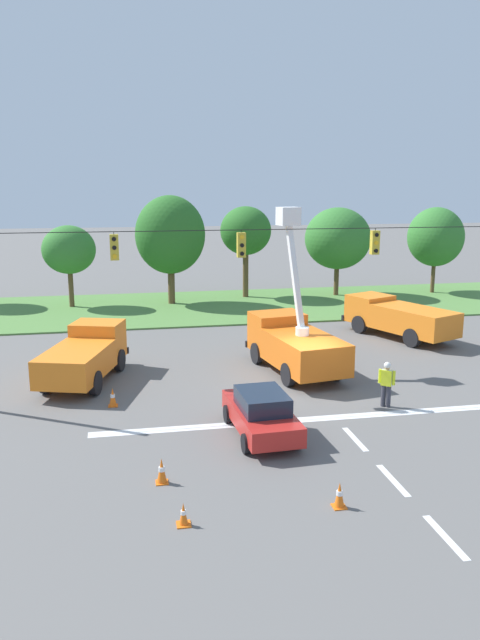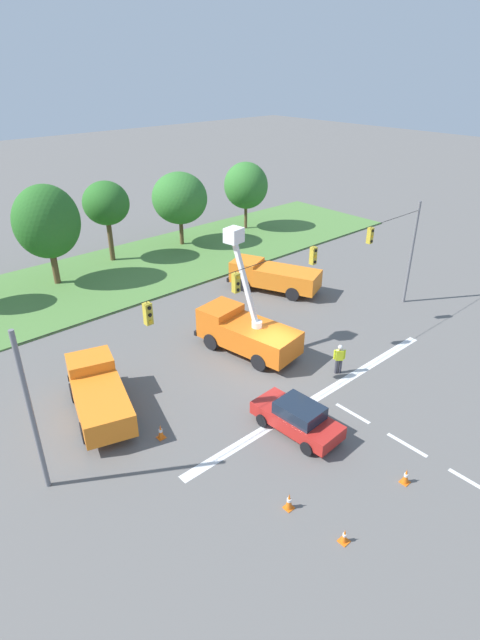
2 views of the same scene
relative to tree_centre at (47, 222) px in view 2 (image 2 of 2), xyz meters
The scene contains 17 objects.
ground_plane 20.42m from the tree_centre, 78.11° to the right, with size 200.00×200.00×0.00m, color #605E5B.
grass_verge 6.47m from the tree_centre, 18.96° to the right, with size 56.00×12.00×0.10m, color #517F3D.
lane_markings 25.08m from the tree_centre, 80.44° to the right, with size 17.60×15.25×0.01m.
signal_gantry 19.83m from the tree_centre, 78.13° to the right, with size 26.20×0.33×7.20m.
tree_centre is the anchor object (origin of this frame).
tree_east 5.84m from the tree_centre, 16.01° to the left, with size 3.70×3.97×6.74m.
tree_far_east 12.53m from the tree_centre, ahead, with size 4.86×5.05×6.62m.
tree_east_end 20.19m from the tree_centre, ahead, with size 4.17×4.42×6.60m.
utility_truck_bucket_lift 17.74m from the tree_centre, 76.19° to the right, with size 3.45×6.57×7.33m.
utility_truck_support_near 16.92m from the tree_centre, 45.69° to the right, with size 4.74×7.05×2.05m.
utility_truck_support_far 17.70m from the tree_centre, 106.98° to the right, with size 3.85×6.23×2.21m.
sedan_red 24.20m from the tree_centre, 87.41° to the right, with size 2.09×4.38×1.56m.
road_worker 23.27m from the tree_centre, 73.91° to the right, with size 0.53×0.46×1.77m.
traffic_cone_foreground_left 29.48m from the tree_centre, 94.10° to the right, with size 0.36×0.36×0.60m.
traffic_cone_foreground_right 29.36m from the tree_centre, 85.97° to the right, with size 0.36×0.36×0.71m.
traffic_cone_mid_left 27.18m from the tree_centre, 95.28° to the right, with size 0.36×0.36×0.75m.
traffic_cone_mid_right 20.91m from the tree_centre, 100.99° to the right, with size 0.36×0.36×0.73m.
Camera 2 is at (-17.01, -16.24, 15.36)m, focal length 28.00 mm.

